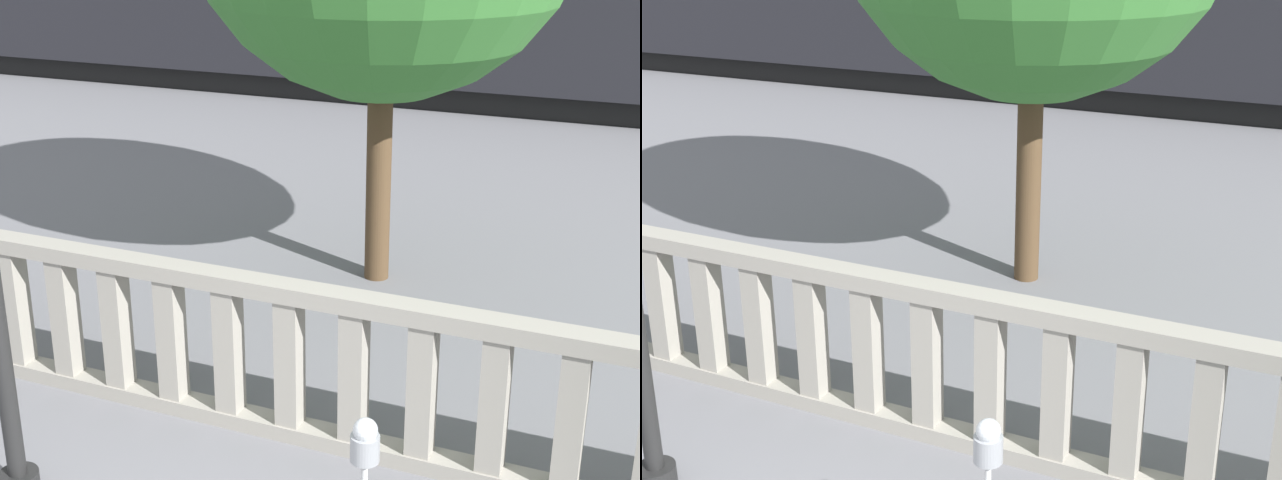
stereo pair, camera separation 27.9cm
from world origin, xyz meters
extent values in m
cube|color=gray|center=(0.00, 3.04, 0.07)|extent=(12.53, 0.24, 0.14)
cube|color=gray|center=(0.00, 3.04, 1.35)|extent=(12.53, 0.24, 0.14)
cube|color=gray|center=(-3.13, 3.04, 0.71)|extent=(0.20, 0.20, 1.14)
cube|color=gray|center=(-2.56, 3.04, 0.71)|extent=(0.20, 0.20, 1.14)
cube|color=gray|center=(-1.99, 3.04, 0.71)|extent=(0.20, 0.20, 1.14)
cube|color=gray|center=(-1.42, 3.04, 0.71)|extent=(0.20, 0.20, 1.14)
cube|color=gray|center=(-0.85, 3.04, 0.71)|extent=(0.20, 0.20, 1.14)
cube|color=gray|center=(-0.28, 3.04, 0.71)|extent=(0.20, 0.20, 1.14)
cube|color=gray|center=(0.28, 3.04, 0.71)|extent=(0.20, 0.20, 1.14)
cube|color=gray|center=(0.85, 3.04, 0.71)|extent=(0.20, 0.20, 1.14)
cube|color=gray|center=(1.42, 3.04, 0.71)|extent=(0.20, 0.20, 1.14)
cube|color=gray|center=(1.99, 3.04, 0.71)|extent=(0.20, 0.20, 1.14)
cylinder|color=black|center=(-1.85, 1.49, 0.10)|extent=(0.31, 0.31, 0.20)
cylinder|color=gray|center=(0.98, 1.38, 1.22)|extent=(0.18, 0.18, 0.17)
sphere|color=#B2B7BC|center=(0.98, 1.38, 1.34)|extent=(0.15, 0.15, 0.15)
cube|color=black|center=(-4.72, 17.44, 0.28)|extent=(25.26, 2.49, 0.55)
cube|color=black|center=(-4.72, 17.44, 2.11)|extent=(25.77, 3.12, 3.13)
cylinder|color=#4C3823|center=(-0.79, 6.65, 1.37)|extent=(0.29, 0.29, 2.73)
camera|label=1|loc=(2.50, -2.88, 4.22)|focal=50.00mm
camera|label=2|loc=(2.75, -2.77, 4.22)|focal=50.00mm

